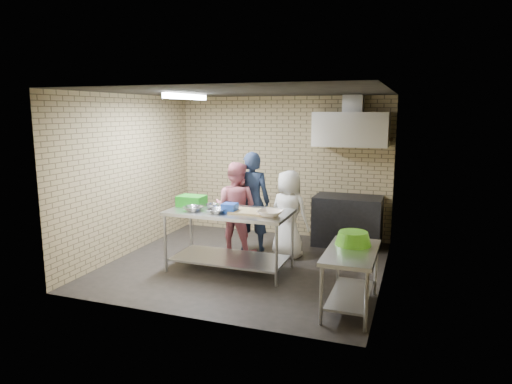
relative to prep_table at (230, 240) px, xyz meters
The scene contains 26 objects.
floor 0.57m from the prep_table, 61.95° to the left, with size 4.20×4.20×0.00m, color black.
ceiling 2.26m from the prep_table, 61.95° to the left, with size 4.20×4.20×0.00m, color black.
back_wall 2.46m from the prep_table, 86.14° to the left, with size 4.20×0.06×2.70m, color tan.
front_wall 1.93m from the prep_table, 84.84° to the right, with size 4.20×0.06×2.70m, color tan.
left_wall 2.16m from the prep_table, behind, with size 0.06×4.00×2.70m, color tan.
right_wall 2.44m from the prep_table, ahead, with size 0.06×4.00×2.70m, color tan.
prep_table is the anchor object (origin of this frame).
side_counter 2.12m from the prep_table, 22.52° to the right, with size 0.60×1.20×0.75m, color silver.
stove 2.45m from the prep_table, 52.20° to the left, with size 1.20×0.70×0.90m, color black.
range_hood 2.98m from the prep_table, 52.91° to the left, with size 1.30×0.60×0.60m, color silver.
hood_duct 3.35m from the prep_table, 54.89° to the left, with size 0.35×0.30×0.30m, color #A5A8AD.
wall_shelf 3.18m from the prep_table, 50.38° to the left, with size 0.80×0.20×0.04m, color #3F2B19.
fluorescent_fixture 2.35m from the prep_table, 161.09° to the left, with size 0.10×1.25×0.08m, color white.
green_crate 0.90m from the prep_table, behind, with size 0.41×0.31×0.17m, color #1C971C.
blue_tub 0.54m from the prep_table, 63.43° to the right, with size 0.21×0.21×0.13m, color blue.
cutting_board 0.59m from the prep_table, ahead, with size 0.57×0.43×0.03m, color tan.
mixing_bowl_a 0.74m from the prep_table, 158.20° to the right, with size 0.29×0.29×0.07m, color #B0B4B7.
mixing_bowl_b 0.58m from the prep_table, behind, with size 0.22×0.22×0.07m, color silver.
mixing_bowl_c 0.55m from the prep_table, 114.44° to the right, with size 0.27×0.27×0.07m, color #ACAEB2.
ceramic_bowl 0.88m from the prep_table, 12.09° to the right, with size 0.36×0.36×0.09m, color beige.
green_basin 2.05m from the prep_table, 16.16° to the right, with size 0.46×0.46×0.17m, color #59C626, non-canonical shape.
bottle_red 3.10m from the prep_table, 54.51° to the left, with size 0.07×0.07×0.18m, color #B22619.
bottle_green 3.31m from the prep_table, 48.12° to the left, with size 0.06×0.06×0.15m, color green.
man_navy 1.14m from the prep_table, 91.59° to the left, with size 0.63×0.42×1.74m, color #151C35.
woman_pink 0.93m from the prep_table, 106.08° to the left, with size 0.76×0.60×1.57m, color #C46875.
woman_white 1.19m from the prep_table, 54.39° to the left, with size 0.71×0.46×1.46m, color white.
Camera 1 is at (2.50, -6.47, 2.41)m, focal length 31.88 mm.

